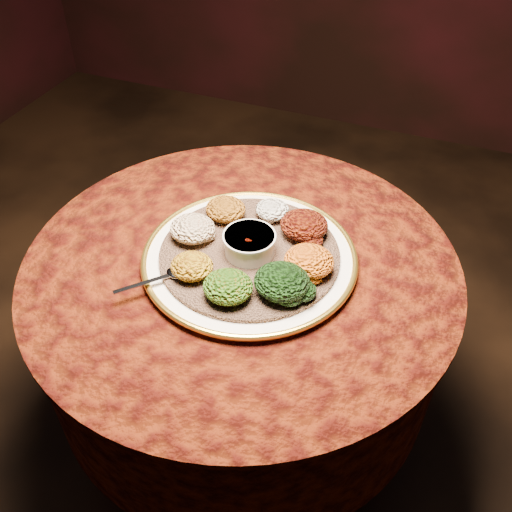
% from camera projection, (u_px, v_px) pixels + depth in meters
% --- Properties ---
extents(table, '(0.96, 0.96, 0.73)m').
position_uv_depth(table, '(242.00, 315.00, 1.37)').
color(table, black).
rests_on(table, ground).
extents(platter, '(0.58, 0.58, 0.02)m').
position_uv_depth(platter, '(250.00, 258.00, 1.24)').
color(platter, white).
rests_on(platter, table).
extents(injera, '(0.46, 0.46, 0.01)m').
position_uv_depth(injera, '(250.00, 254.00, 1.23)').
color(injera, brown).
rests_on(injera, platter).
extents(stew_bowl, '(0.11, 0.11, 0.05)m').
position_uv_depth(stew_bowl, '(249.00, 242.00, 1.21)').
color(stew_bowl, silver).
rests_on(stew_bowl, injera).
extents(spoon, '(0.12, 0.12, 0.01)m').
position_uv_depth(spoon, '(172.00, 274.00, 1.17)').
color(spoon, silver).
rests_on(spoon, injera).
extents(portion_ayib, '(0.08, 0.07, 0.04)m').
position_uv_depth(portion_ayib, '(272.00, 210.00, 1.31)').
color(portion_ayib, white).
rests_on(portion_ayib, injera).
extents(portion_kitfo, '(0.11, 0.10, 0.05)m').
position_uv_depth(portion_kitfo, '(304.00, 225.00, 1.26)').
color(portion_kitfo, black).
rests_on(portion_kitfo, injera).
extents(portion_tikil, '(0.10, 0.10, 0.05)m').
position_uv_depth(portion_tikil, '(309.00, 261.00, 1.17)').
color(portion_tikil, '#B36F0E').
rests_on(portion_tikil, injera).
extents(portion_gomen, '(0.11, 0.11, 0.05)m').
position_uv_depth(portion_gomen, '(282.00, 282.00, 1.12)').
color(portion_gomen, black).
rests_on(portion_gomen, injera).
extents(portion_mixveg, '(0.10, 0.10, 0.05)m').
position_uv_depth(portion_mixveg, '(228.00, 287.00, 1.12)').
color(portion_mixveg, '#8D3B09').
rests_on(portion_mixveg, injera).
extents(portion_kik, '(0.09, 0.08, 0.04)m').
position_uv_depth(portion_kik, '(192.00, 266.00, 1.16)').
color(portion_kik, '#BA8C10').
rests_on(portion_kik, injera).
extents(portion_timatim, '(0.10, 0.10, 0.05)m').
position_uv_depth(portion_timatim, '(193.00, 229.00, 1.25)').
color(portion_timatim, maroon).
rests_on(portion_timatim, injera).
extents(portion_shiro, '(0.09, 0.09, 0.04)m').
position_uv_depth(portion_shiro, '(226.00, 209.00, 1.30)').
color(portion_shiro, '#935211').
rests_on(portion_shiro, injera).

